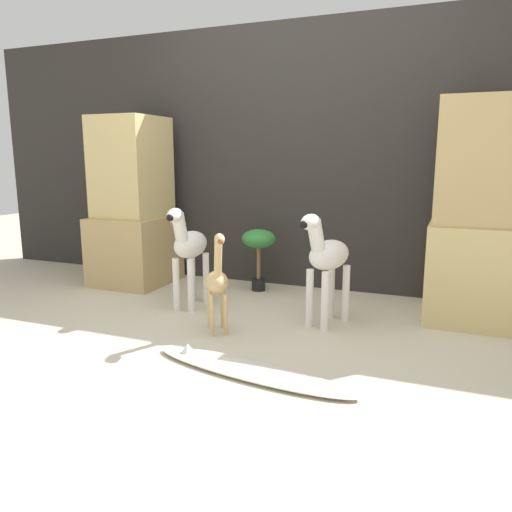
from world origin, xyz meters
TOP-DOWN VIEW (x-y plane):
  - ground_plane at (0.00, 0.00)m, footprint 14.00×14.00m
  - wall_back at (0.00, 1.52)m, footprint 6.40×0.08m
  - rock_pillar_left at (-1.39, 1.06)m, footprint 0.61×0.66m
  - rock_pillar_right at (1.39, 1.06)m, footprint 0.61×0.66m
  - zebra_right at (0.48, 0.56)m, footprint 0.31×0.52m
  - zebra_left at (-0.56, 0.58)m, footprint 0.22×0.51m
  - giraffe_figurine at (-0.12, 0.14)m, footprint 0.27×0.34m
  - potted_palm_front at (-0.26, 1.22)m, footprint 0.28×0.28m
  - surfboard at (0.30, -0.34)m, footprint 1.22×0.43m

SIDE VIEW (x-z plane):
  - ground_plane at x=0.00m, z-range 0.00..0.00m
  - surfboard at x=0.30m, z-range -0.02..0.06m
  - giraffe_figurine at x=-0.12m, z-range 0.01..0.68m
  - potted_palm_front at x=-0.26m, z-range 0.14..0.66m
  - zebra_right at x=0.48m, z-range 0.07..0.84m
  - zebra_left at x=-0.56m, z-range 0.07..0.84m
  - rock_pillar_left at x=-1.39m, z-range -0.06..1.39m
  - rock_pillar_right at x=1.39m, z-range -0.03..1.46m
  - wall_back at x=0.00m, z-range 0.00..2.20m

